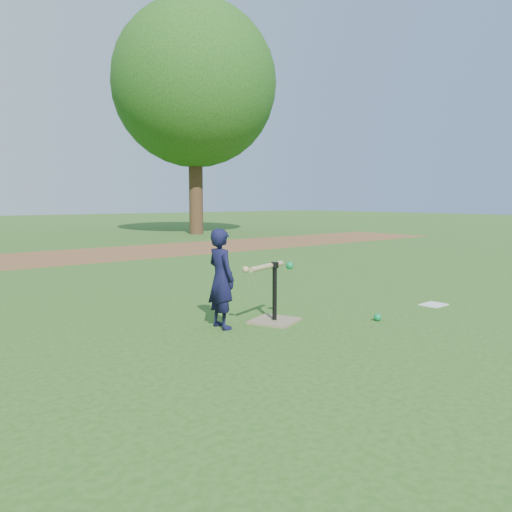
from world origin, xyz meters
TOP-DOWN VIEW (x-y plane):
  - ground at (0.00, 0.00)m, footprint 80.00×80.00m
  - dirt_strip at (0.00, 7.50)m, footprint 24.00×3.00m
  - child at (-0.55, 0.38)m, footprint 0.25×0.36m
  - wiffle_ball_ground at (0.86, -0.41)m, footprint 0.08×0.08m
  - clipboard at (2.00, -0.34)m, footprint 0.31×0.24m
  - batting_tee at (0.01, 0.23)m, footprint 0.56×0.56m
  - swing_action at (-0.09, 0.19)m, footprint 0.62×0.25m
  - tree_right at (6.50, 12.00)m, footprint 5.80×5.80m

SIDE VIEW (x-z plane):
  - ground at x=0.00m, z-range 0.00..0.00m
  - dirt_strip at x=0.00m, z-range 0.00..0.01m
  - clipboard at x=2.00m, z-range 0.00..0.01m
  - wiffle_ball_ground at x=0.86m, z-range 0.00..0.08m
  - batting_tee at x=0.01m, z-range -0.20..0.42m
  - child at x=-0.55m, z-range 0.00..0.97m
  - swing_action at x=-0.09m, z-range 0.54..0.62m
  - tree_right at x=6.50m, z-range 1.19..9.39m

